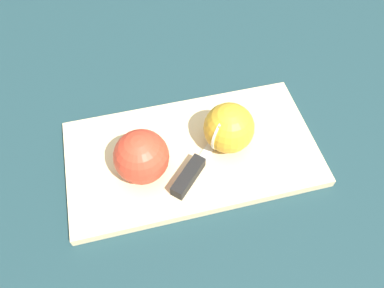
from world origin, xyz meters
TOP-DOWN VIEW (x-y plane):
  - ground_plane at (0.00, 0.00)m, footprint 4.00×4.00m
  - cutting_board at (0.00, 0.00)m, footprint 0.43×0.24m
  - apple_half_left at (-0.09, -0.02)m, footprint 0.09×0.09m
  - apple_half_right at (0.06, -0.00)m, footprint 0.08×0.08m
  - knife at (-0.01, -0.04)m, footprint 0.14×0.14m

SIDE VIEW (x-z plane):
  - ground_plane at x=0.00m, z-range 0.00..0.00m
  - cutting_board at x=0.00m, z-range 0.00..0.02m
  - knife at x=-0.01m, z-range 0.02..0.04m
  - apple_half_right at x=0.06m, z-range 0.02..0.10m
  - apple_half_left at x=-0.09m, z-range 0.02..0.10m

